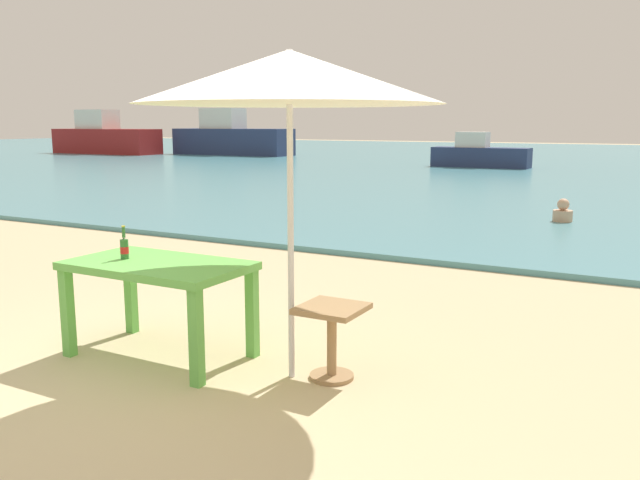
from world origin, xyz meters
name	(u,v)px	position (x,y,z in m)	size (l,w,h in m)	color
ground_plane	(129,401)	(0.00, 0.00, 0.00)	(120.00, 120.00, 0.00)	#C6B287
sea_water	(608,162)	(0.00, 30.00, 0.04)	(120.00, 50.00, 0.08)	teal
picnic_table_green	(158,276)	(-0.40, 0.76, 0.65)	(1.40, 0.80, 0.76)	#60B24C
beer_bottle_amber	(124,247)	(-0.71, 0.73, 0.85)	(0.07, 0.07, 0.26)	#2D662D
patio_umbrella	(289,77)	(0.72, 0.89, 2.12)	(2.10, 2.10, 2.30)	silver
side_table_wood	(332,331)	(0.99, 1.00, 0.35)	(0.44, 0.44, 0.54)	#9E7A51
swimmer_person	(563,213)	(1.27, 9.32, 0.24)	(0.34, 0.34, 0.41)	tan
boat_barge	(479,155)	(-4.03, 23.05, 0.57)	(3.78, 1.03, 1.37)	navy
boat_ferry	(105,138)	(-25.82, 24.37, 0.96)	(6.74, 1.84, 2.45)	maroon
boat_fishing_trawler	(231,138)	(-18.73, 26.70, 0.98)	(6.88, 1.88, 2.50)	navy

